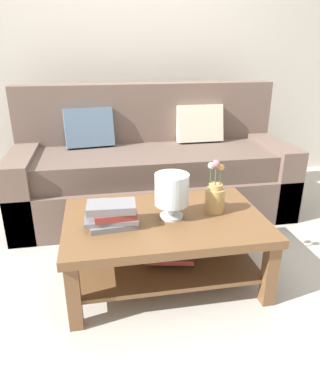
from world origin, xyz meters
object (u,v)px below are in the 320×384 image
object	(u,v)px
book_stack_main	(112,215)
flower_pitcher	(215,196)
glass_hurricane_vase	(172,191)
coffee_table	(165,235)
couch	(152,170)

from	to	relation	value
book_stack_main	flower_pitcher	xyz separation A→B (m)	(0.61, 0.08, 0.03)
book_stack_main	glass_hurricane_vase	bearing A→B (deg)	7.66
coffee_table	book_stack_main	bearing A→B (deg)	-170.87
coffee_table	glass_hurricane_vase	size ratio (longest dim) A/B	4.38
couch	coffee_table	distance (m)	1.06
couch	glass_hurricane_vase	size ratio (longest dim) A/B	8.57
glass_hurricane_vase	flower_pitcher	xyz separation A→B (m)	(0.27, 0.03, -0.07)
flower_pitcher	book_stack_main	bearing A→B (deg)	-172.90
couch	flower_pitcher	distance (m)	1.07
book_stack_main	flower_pitcher	distance (m)	0.62
glass_hurricane_vase	flower_pitcher	size ratio (longest dim) A/B	0.80
glass_hurricane_vase	book_stack_main	bearing A→B (deg)	-172.34
book_stack_main	couch	bearing A→B (deg)	70.32
coffee_table	book_stack_main	world-z (taller)	book_stack_main
couch	book_stack_main	size ratio (longest dim) A/B	7.66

